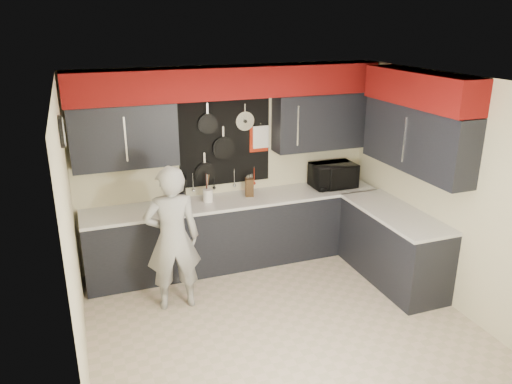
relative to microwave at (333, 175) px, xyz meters
name	(u,v)px	position (x,y,z in m)	size (l,w,h in m)	color
ground	(277,319)	(-1.42, -1.45, -1.09)	(4.00, 4.00, 0.00)	beige
back_wall_assembly	(232,114)	(-1.41, 0.15, 0.92)	(4.00, 0.36, 2.60)	beige
right_wall_assembly	(420,129)	(0.43, -1.19, 0.86)	(0.36, 3.50, 2.60)	beige
left_wall_assembly	(72,234)	(-3.41, -1.44, 0.25)	(0.05, 3.50, 2.60)	beige
base_cabinets	(279,235)	(-0.93, -0.32, -0.63)	(3.95, 2.20, 0.92)	black
microwave	(333,175)	(0.00, 0.00, 0.00)	(0.60, 0.41, 0.33)	black
knife_block	(249,187)	(-1.22, 0.04, -0.05)	(0.11, 0.11, 0.24)	#311D0F
utensil_crock	(208,195)	(-1.78, 0.02, -0.08)	(0.13, 0.13, 0.17)	white
coffee_maker	(179,190)	(-2.15, 0.05, 0.02)	(0.24, 0.27, 0.36)	black
person	(173,239)	(-2.41, -0.78, -0.24)	(0.62, 0.40, 1.69)	#AEAFAC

